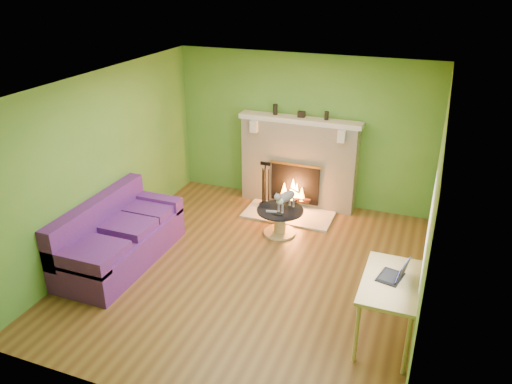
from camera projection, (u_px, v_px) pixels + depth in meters
The scene contains 22 objects.
floor at pixel (250, 270), 6.98m from camera, with size 5.00×5.00×0.00m, color brown.
ceiling at pixel (249, 85), 5.90m from camera, with size 5.00×5.00×0.00m, color white.
wall_back at pixel (303, 130), 8.57m from camera, with size 5.00×5.00×0.00m, color #47822A.
wall_front at pixel (143, 293), 4.32m from camera, with size 5.00×5.00×0.00m, color #47822A.
wall_left at pixel (104, 163), 7.17m from camera, with size 5.00×5.00×0.00m, color #47822A.
wall_right at pixel (432, 213), 5.71m from camera, with size 5.00×5.00×0.00m, color #47822A.
window_frame at pixel (429, 229), 4.85m from camera, with size 1.20×1.20×0.00m, color silver.
window_pane at pixel (428, 229), 4.85m from camera, with size 1.06×1.06×0.00m, color white.
fireplace at pixel (299, 163), 8.63m from camera, with size 2.10×0.46×1.58m.
hearth at pixel (288, 214), 8.51m from camera, with size 1.50×0.75×0.03m, color beige.
mantel at pixel (300, 120), 8.29m from camera, with size 2.10×0.28×0.08m, color beige.
sofa at pixel (117, 238), 7.07m from camera, with size 0.92×2.04×0.92m.
coffee_table at pixel (280, 220), 7.84m from camera, with size 0.73×0.73×0.42m.
desk at pixel (391, 288), 5.42m from camera, with size 0.62×1.07×0.79m.
cat at pixel (286, 199), 7.71m from camera, with size 0.21×0.56×0.35m, color slate, non-canonical shape.
remote_silver at pixel (272, 211), 7.70m from camera, with size 0.17×0.04×0.02m, color gray.
remote_black at pixel (278, 214), 7.61m from camera, with size 0.16×0.04×0.02m, color black.
laptop at pixel (392, 269), 5.38m from camera, with size 0.27×0.31×0.23m, color black, non-canonical shape.
fire_tools at pixel (265, 184), 8.61m from camera, with size 0.22×0.22×0.82m, color black, non-canonical shape.
mantel_vase_left at pixel (275, 109), 8.41m from camera, with size 0.08×0.08×0.18m, color black.
mantel_vase_right at pixel (327, 116), 8.13m from camera, with size 0.07×0.07×0.14m, color black.
mantel_box at pixel (301, 114), 8.28m from camera, with size 0.12×0.08×0.10m, color black.
Camera 1 is at (2.18, -5.48, 3.89)m, focal length 35.00 mm.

